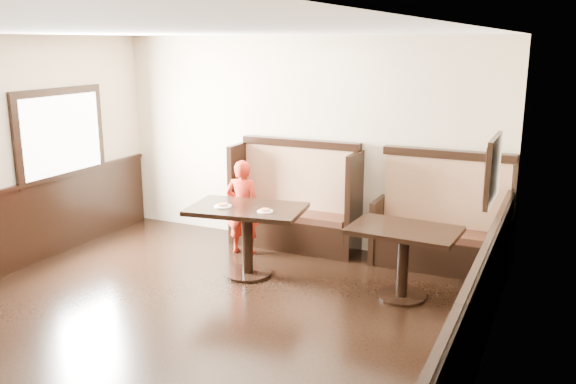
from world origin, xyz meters
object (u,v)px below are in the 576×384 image
Objects in this scene: table_main at (247,223)px; booth_main at (296,208)px; table_neighbor at (404,246)px; child at (243,207)px; booth_neighbor at (442,230)px.

booth_main is at bearing 77.63° from table_main.
table_neighbor is (1.84, 0.12, -0.05)m from table_main.
child is (-0.42, 0.66, -0.02)m from table_main.
booth_neighbor reaches higher than table_main.
booth_main is 0.77m from child.
booth_main is 1.48× the size of table_neighbor.
table_neighbor is at bearing 154.62° from child.
table_neighbor is at bearing -99.88° from booth_neighbor.
booth_neighbor reaches higher than table_neighbor.
booth_main is 1.06× the size of booth_neighbor.
booth_neighbor is (1.95, -0.00, -0.05)m from booth_main.
child is (-0.51, -0.57, 0.10)m from booth_main.
booth_main is 1.23m from table_main.
booth_neighbor reaches higher than child.
table_main is at bearing -94.07° from booth_main.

